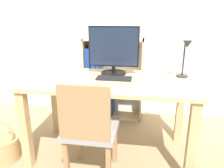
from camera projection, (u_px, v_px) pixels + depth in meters
ground_plane at (110, 151)px, 2.11m from camera, size 10.00×10.00×0.00m
wall_back at (123, 11)px, 2.61m from camera, size 8.00×0.05×2.60m
desk at (110, 93)px, 1.92m from camera, size 1.43×0.74×0.72m
monitor at (114, 50)px, 2.00m from camera, size 0.47×0.24×0.44m
keyboard at (114, 78)px, 1.89m from camera, size 0.30×0.13×0.02m
vase at (48, 69)px, 1.95m from camera, size 0.11×0.11×0.18m
desk_lamp at (185, 56)px, 1.85m from camera, size 0.10×0.19×0.34m
chair at (89, 128)px, 1.64m from camera, size 0.40×0.40×0.82m
bookshelf at (104, 84)px, 2.75m from camera, size 0.71×0.28×0.99m
basket at (5, 148)px, 1.97m from camera, size 0.25×0.25×0.37m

